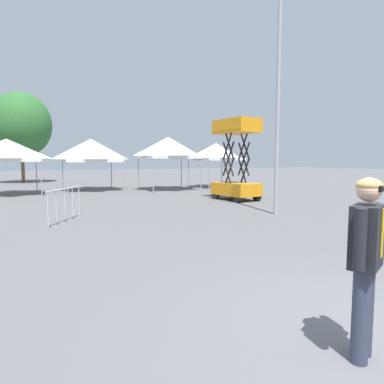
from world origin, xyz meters
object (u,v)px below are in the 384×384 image
at_px(light_pole_near_lift, 279,74).
at_px(crowd_barrier_mid_lot, 65,198).
at_px(canopy_tent_far_left, 168,148).
at_px(tree_behind_tents_right, 21,125).
at_px(canopy_tent_behind_right, 216,152).
at_px(scissor_lift, 236,176).
at_px(canopy_tent_far_right, 91,151).
at_px(person_foreground, 366,255).
at_px(canopy_tent_behind_left, 7,150).

distance_m(light_pole_near_lift, crowd_barrier_mid_lot, 8.33).
relative_size(canopy_tent_far_left, tree_behind_tents_right, 0.45).
height_order(canopy_tent_behind_right, scissor_lift, scissor_lift).
relative_size(canopy_tent_far_right, scissor_lift, 0.91).
relative_size(person_foreground, crowd_barrier_mid_lot, 1.01).
distance_m(canopy_tent_behind_left, person_foreground, 19.88).
distance_m(canopy_tent_far_right, person_foreground, 20.47).
bearing_deg(canopy_tent_far_right, tree_behind_tents_right, 110.31).
relative_size(canopy_tent_far_left, crowd_barrier_mid_lot, 1.99).
height_order(canopy_tent_far_left, canopy_tent_behind_right, canopy_tent_far_left).
xyz_separation_m(canopy_tent_behind_left, canopy_tent_far_right, (4.77, 0.83, 0.07)).
distance_m(canopy_tent_behind_left, light_pole_near_lift, 15.26).
bearing_deg(light_pole_near_lift, canopy_tent_far_left, 86.52).
distance_m(person_foreground, light_pole_near_lift, 9.81).
xyz_separation_m(scissor_lift, person_foreground, (-6.61, -11.57, -0.16)).
distance_m(scissor_lift, crowd_barrier_mid_lot, 8.61).
xyz_separation_m(person_foreground, crowd_barrier_mid_lot, (-1.63, 9.09, -0.28)).
xyz_separation_m(scissor_lift, light_pole_near_lift, (-1.28, -4.32, 3.76)).
bearing_deg(canopy_tent_behind_left, person_foreground, -80.19).
xyz_separation_m(canopy_tent_behind_right, person_foreground, (-9.91, -18.78, -1.52)).
bearing_deg(canopy_tent_far_right, canopy_tent_far_left, -22.55).
relative_size(canopy_tent_behind_right, person_foreground, 1.79).
height_order(light_pole_near_lift, crowd_barrier_mid_lot, light_pole_near_lift).
bearing_deg(tree_behind_tents_right, canopy_tent_far_right, -69.69).
height_order(canopy_tent_behind_left, canopy_tent_far_left, canopy_tent_far_left).
bearing_deg(tree_behind_tents_right, canopy_tent_behind_right, -44.07).
height_order(canopy_tent_far_left, crowd_barrier_mid_lot, canopy_tent_far_left).
bearing_deg(scissor_lift, light_pole_near_lift, -106.53).
distance_m(canopy_tent_far_left, canopy_tent_behind_right, 3.92).
height_order(canopy_tent_behind_left, scissor_lift, scissor_lift).
xyz_separation_m(canopy_tent_behind_right, light_pole_near_lift, (-4.58, -11.53, 2.40)).
bearing_deg(canopy_tent_far_right, person_foreground, -93.92).
height_order(light_pole_near_lift, tree_behind_tents_right, light_pole_near_lift).
relative_size(canopy_tent_behind_left, light_pole_near_lift, 0.39).
xyz_separation_m(canopy_tent_far_right, crowd_barrier_mid_lot, (-3.02, -11.27, -1.82)).
bearing_deg(light_pole_near_lift, canopy_tent_far_right, 106.69).
height_order(canopy_tent_far_right, canopy_tent_far_left, canopy_tent_far_left).
bearing_deg(canopy_tent_far_left, light_pole_near_lift, -93.48).
xyz_separation_m(canopy_tent_far_left, crowd_barrier_mid_lot, (-7.64, -9.36, -2.01)).
xyz_separation_m(canopy_tent_far_right, scissor_lift, (5.21, -8.80, -1.39)).
xyz_separation_m(canopy_tent_far_left, light_pole_near_lift, (-0.68, -11.20, 2.19)).
distance_m(canopy_tent_far_left, person_foreground, 19.48).
xyz_separation_m(tree_behind_tents_right, crowd_barrier_mid_lot, (0.81, -21.64, -4.26)).
distance_m(canopy_tent_far_right, canopy_tent_far_left, 5.00).
height_order(canopy_tent_behind_left, person_foreground, canopy_tent_behind_left).
bearing_deg(canopy_tent_far_left, canopy_tent_behind_right, 4.87).
xyz_separation_m(light_pole_near_lift, tree_behind_tents_right, (-7.77, 23.49, 0.06)).
bearing_deg(scissor_lift, canopy_tent_behind_left, 141.42).
bearing_deg(tree_behind_tents_right, crowd_barrier_mid_lot, -87.85).
bearing_deg(canopy_tent_behind_right, person_foreground, -117.81).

